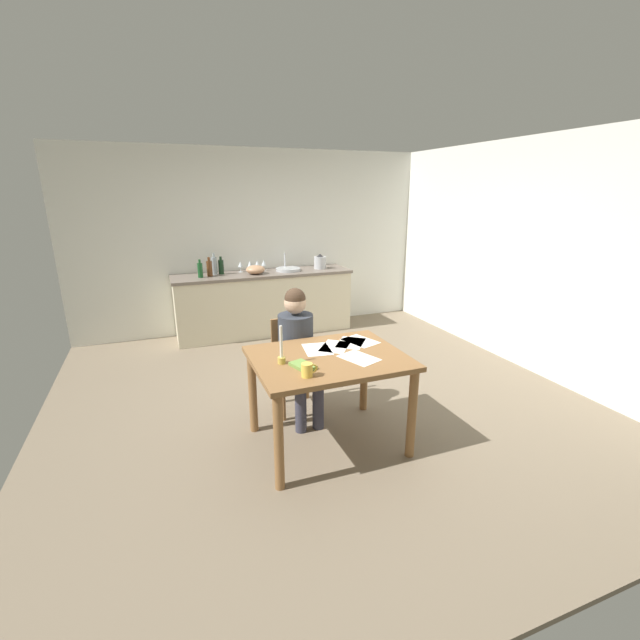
# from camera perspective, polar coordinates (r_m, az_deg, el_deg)

# --- Properties ---
(ground_plane) EXTENTS (5.20, 5.20, 0.04)m
(ground_plane) POSITION_cam_1_polar(r_m,az_deg,el_deg) (4.40, -0.05, -10.58)
(ground_plane) COLOR #7A6B56
(wall_back) EXTENTS (5.20, 0.12, 2.60)m
(wall_back) POSITION_cam_1_polar(r_m,az_deg,el_deg) (6.44, -8.57, 10.40)
(wall_back) COLOR silver
(wall_back) RESTS_ON ground
(wall_right) EXTENTS (0.12, 5.20, 2.60)m
(wall_right) POSITION_cam_1_polar(r_m,az_deg,el_deg) (5.46, 26.56, 7.66)
(wall_right) COLOR silver
(wall_right) RESTS_ON ground
(kitchen_counter) EXTENTS (2.53, 0.64, 0.90)m
(kitchen_counter) POSITION_cam_1_polar(r_m,az_deg,el_deg) (6.25, -7.49, 2.31)
(kitchen_counter) COLOR beige
(kitchen_counter) RESTS_ON ground
(dining_table) EXTENTS (1.19, 0.93, 0.78)m
(dining_table) POSITION_cam_1_polar(r_m,az_deg,el_deg) (3.38, 1.14, -6.67)
(dining_table) COLOR olive
(dining_table) RESTS_ON ground
(chair_at_table) EXTENTS (0.41, 0.41, 0.86)m
(chair_at_table) POSITION_cam_1_polar(r_m,az_deg,el_deg) (4.05, -3.56, -5.34)
(chair_at_table) COLOR olive
(chair_at_table) RESTS_ON ground
(person_seated) EXTENTS (0.33, 0.59, 1.19)m
(person_seated) POSITION_cam_1_polar(r_m,az_deg,el_deg) (3.84, -2.98, -3.44)
(person_seated) COLOR #333842
(person_seated) RESTS_ON ground
(coffee_mug) EXTENTS (0.12, 0.08, 0.10)m
(coffee_mug) POSITION_cam_1_polar(r_m,az_deg,el_deg) (2.97, -1.70, -6.73)
(coffee_mug) COLOR #F2CC4C
(coffee_mug) RESTS_ON dining_table
(candlestick) EXTENTS (0.06, 0.06, 0.30)m
(candlestick) POSITION_cam_1_polar(r_m,az_deg,el_deg) (3.18, -5.22, -4.43)
(candlestick) COLOR gold
(candlestick) RESTS_ON dining_table
(book_magazine) EXTENTS (0.18, 0.23, 0.03)m
(book_magazine) POSITION_cam_1_polar(r_m,az_deg,el_deg) (3.13, -2.32, -6.16)
(book_magazine) COLOR #729B45
(book_magazine) RESTS_ON dining_table
(paper_letter) EXTENTS (0.35, 0.36, 0.00)m
(paper_letter) POSITION_cam_1_polar(r_m,az_deg,el_deg) (3.53, 2.02, -3.58)
(paper_letter) COLOR white
(paper_letter) RESTS_ON dining_table
(paper_bill) EXTENTS (0.30, 0.35, 0.00)m
(paper_bill) POSITION_cam_1_polar(r_m,az_deg,el_deg) (3.68, 5.42, -2.82)
(paper_bill) COLOR white
(paper_bill) RESTS_ON dining_table
(paper_envelope) EXTENTS (0.25, 0.32, 0.00)m
(paper_envelope) POSITION_cam_1_polar(r_m,az_deg,el_deg) (3.47, -0.38, -3.96)
(paper_envelope) COLOR white
(paper_envelope) RESTS_ON dining_table
(paper_receipt) EXTENTS (0.35, 0.36, 0.00)m
(paper_receipt) POSITION_cam_1_polar(r_m,az_deg,el_deg) (3.62, 4.16, -3.08)
(paper_receipt) COLOR white
(paper_receipt) RESTS_ON dining_table
(paper_notice) EXTENTS (0.30, 0.35, 0.00)m
(paper_notice) POSITION_cam_1_polar(r_m,az_deg,el_deg) (3.31, 5.26, -5.11)
(paper_notice) COLOR white
(paper_notice) RESTS_ON dining_table
(sink_unit) EXTENTS (0.36, 0.36, 0.24)m
(sink_unit) POSITION_cam_1_polar(r_m,az_deg,el_deg) (6.25, -4.31, 6.84)
(sink_unit) COLOR #B2B7BC
(sink_unit) RESTS_ON kitchen_counter
(bottle_oil) EXTENTS (0.07, 0.07, 0.24)m
(bottle_oil) POSITION_cam_1_polar(r_m,az_deg,el_deg) (5.94, -15.82, 6.50)
(bottle_oil) COLOR #194C23
(bottle_oil) RESTS_ON kitchen_counter
(bottle_vinegar) EXTENTS (0.08, 0.08, 0.26)m
(bottle_vinegar) POSITION_cam_1_polar(r_m,az_deg,el_deg) (6.00, -14.65, 6.76)
(bottle_vinegar) COLOR #593319
(bottle_vinegar) RESTS_ON kitchen_counter
(bottle_wine_red) EXTENTS (0.07, 0.07, 0.30)m
(bottle_wine_red) POSITION_cam_1_polar(r_m,az_deg,el_deg) (6.10, -14.02, 7.12)
(bottle_wine_red) COLOR #8C999E
(bottle_wine_red) RESTS_ON kitchen_counter
(bottle_sauce) EXTENTS (0.07, 0.07, 0.25)m
(bottle_sauce) POSITION_cam_1_polar(r_m,az_deg,el_deg) (6.11, -13.16, 6.99)
(bottle_sauce) COLOR black
(bottle_sauce) RESTS_ON kitchen_counter
(mixing_bowl) EXTENTS (0.27, 0.27, 0.12)m
(mixing_bowl) POSITION_cam_1_polar(r_m,az_deg,el_deg) (6.05, -8.67, 6.72)
(mixing_bowl) COLOR tan
(mixing_bowl) RESTS_ON kitchen_counter
(stovetop_kettle) EXTENTS (0.18, 0.18, 0.22)m
(stovetop_kettle) POSITION_cam_1_polar(r_m,az_deg,el_deg) (6.39, 0.00, 7.80)
(stovetop_kettle) COLOR #B7BABF
(stovetop_kettle) RESTS_ON kitchen_counter
(wine_glass_near_sink) EXTENTS (0.07, 0.07, 0.15)m
(wine_glass_near_sink) POSITION_cam_1_polar(r_m,az_deg,el_deg) (6.29, -7.58, 7.59)
(wine_glass_near_sink) COLOR silver
(wine_glass_near_sink) RESTS_ON kitchen_counter
(wine_glass_by_kettle) EXTENTS (0.07, 0.07, 0.15)m
(wine_glass_by_kettle) POSITION_cam_1_polar(r_m,az_deg,el_deg) (6.26, -8.44, 7.53)
(wine_glass_by_kettle) COLOR silver
(wine_glass_by_kettle) RESTS_ON kitchen_counter
(wine_glass_back_left) EXTENTS (0.07, 0.07, 0.15)m
(wine_glass_back_left) POSITION_cam_1_polar(r_m,az_deg,el_deg) (6.24, -9.42, 7.45)
(wine_glass_back_left) COLOR silver
(wine_glass_back_left) RESTS_ON kitchen_counter
(wine_glass_back_right) EXTENTS (0.07, 0.07, 0.15)m
(wine_glass_back_right) POSITION_cam_1_polar(r_m,az_deg,el_deg) (6.22, -10.66, 7.35)
(wine_glass_back_right) COLOR silver
(wine_glass_back_right) RESTS_ON kitchen_counter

